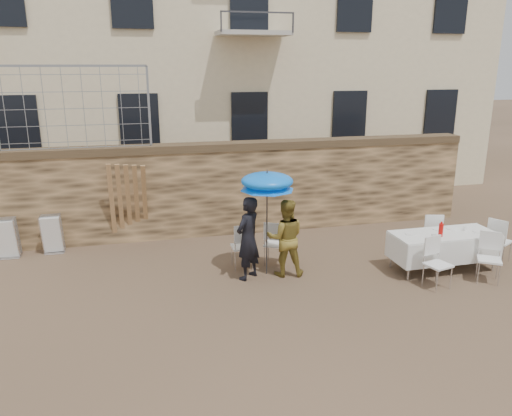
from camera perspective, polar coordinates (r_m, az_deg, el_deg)
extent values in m
plane|color=brown|center=(7.97, 0.97, -14.27)|extent=(80.00, 80.00, 0.00)
cube|color=brown|center=(12.14, -4.97, 2.08)|extent=(13.00, 0.50, 2.20)
imported|color=black|center=(9.57, -0.93, -3.49)|extent=(0.71, 0.69, 1.64)
imported|color=#B09235|center=(9.77, 3.38, -3.41)|extent=(0.85, 0.71, 1.54)
cylinder|color=#3F3F44|center=(9.73, 1.24, -2.86)|extent=(0.03, 0.03, 1.73)
cone|color=blue|center=(9.46, 1.28, 2.73)|extent=(1.04, 1.04, 0.22)
cube|color=silver|center=(10.70, 20.75, -2.83)|extent=(2.10, 0.85, 0.05)
cylinder|color=silver|center=(10.06, 17.11, -5.98)|extent=(0.04, 0.04, 0.74)
cylinder|color=silver|center=(11.12, 25.61, -4.76)|extent=(0.04, 0.04, 0.74)
cylinder|color=silver|center=(10.61, 15.24, -4.66)|extent=(0.04, 0.04, 0.74)
cylinder|color=silver|center=(11.62, 23.51, -3.64)|extent=(0.04, 0.04, 0.74)
cylinder|color=red|center=(10.43, 20.37, -2.38)|extent=(0.09, 0.09, 0.26)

